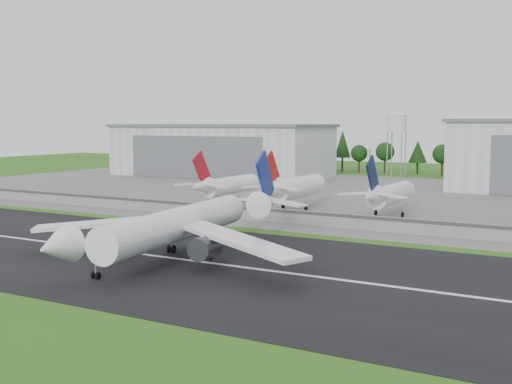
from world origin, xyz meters
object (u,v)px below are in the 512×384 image
Objects in this scene: main_airliner at (176,232)px; parked_jet_navy at (388,194)px; parked_jet_red_a at (225,185)px; parked_jet_red_b at (292,187)px.

main_airliner is 68.86m from parked_jet_navy.
main_airliner reaches higher than parked_jet_navy.
parked_jet_red_a is at bearing -71.31° from main_airliner.
parked_jet_navy is (16.09, 66.95, 1.02)m from main_airliner.
parked_jet_red_a is 1.00× the size of parked_jet_red_b.
parked_jet_red_a is 1.00× the size of parked_jet_navy.
parked_jet_red_b is (21.82, 0.07, 0.43)m from parked_jet_red_a.
main_airliner is 74.42m from parked_jet_red_a.
parked_jet_navy is at bearing -110.72° from main_airliner.
main_airliner is 1.89× the size of parked_jet_red_a.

